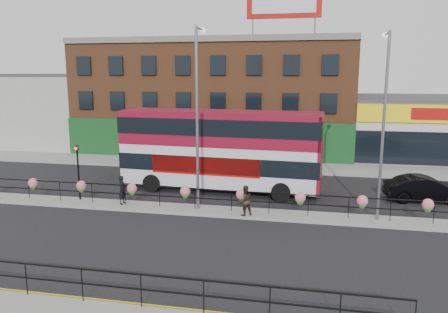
% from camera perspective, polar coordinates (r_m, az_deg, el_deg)
% --- Properties ---
extents(ground, '(120.00, 120.00, 0.00)m').
position_cam_1_polar(ground, '(23.61, -1.44, -7.32)').
color(ground, black).
rests_on(ground, ground).
extents(north_pavement, '(60.00, 4.00, 0.15)m').
position_cam_1_polar(north_pavement, '(35.00, 2.90, -1.19)').
color(north_pavement, gray).
rests_on(north_pavement, ground).
extents(median, '(60.00, 1.60, 0.15)m').
position_cam_1_polar(median, '(23.58, -1.45, -7.15)').
color(median, gray).
rests_on(median, ground).
extents(yellow_line_inner, '(60.00, 0.10, 0.01)m').
position_cam_1_polar(yellow_line_inner, '(15.07, -10.08, -18.53)').
color(yellow_line_inner, gold).
rests_on(yellow_line_inner, ground).
extents(yellow_line_outer, '(60.00, 0.10, 0.01)m').
position_cam_1_polar(yellow_line_outer, '(14.92, -10.34, -18.85)').
color(yellow_line_outer, gold).
rests_on(yellow_line_outer, ground).
extents(brick_building, '(25.00, 12.21, 10.30)m').
position_cam_1_polar(brick_building, '(42.84, -0.79, 7.85)').
color(brick_building, brown).
rests_on(brick_building, ground).
extents(supermarket, '(15.00, 12.25, 5.30)m').
position_cam_1_polar(supermarket, '(43.45, 26.00, 3.52)').
color(supermarket, silver).
rests_on(supermarket, ground).
extents(warehouse_west, '(15.50, 12.00, 7.30)m').
position_cam_1_polar(warehouse_west, '(51.21, -23.64, 5.78)').
color(warehouse_west, '#A4A49F').
rests_on(warehouse_west, ground).
extents(median_railing, '(30.04, 0.56, 1.23)m').
position_cam_1_polar(median_railing, '(23.30, -1.46, -4.88)').
color(median_railing, black).
rests_on(median_railing, median).
extents(south_railing, '(20.04, 0.05, 1.12)m').
position_cam_1_polar(south_railing, '(15.11, -18.10, -14.76)').
color(south_railing, black).
rests_on(south_railing, south_pavement).
extents(double_decker_bus, '(12.67, 3.75, 5.06)m').
position_cam_1_polar(double_decker_bus, '(27.19, -0.43, 1.86)').
color(double_decker_bus, silver).
rests_on(double_decker_bus, ground).
extents(car, '(2.35, 4.80, 1.49)m').
position_cam_1_polar(car, '(27.95, 24.80, -3.86)').
color(car, black).
rests_on(car, ground).
extents(pedestrian_a, '(0.64, 0.47, 1.62)m').
position_cam_1_polar(pedestrian_a, '(25.04, -13.14, -4.26)').
color(pedestrian_a, black).
rests_on(pedestrian_a, median).
extents(pedestrian_b, '(1.29, 1.27, 1.58)m').
position_cam_1_polar(pedestrian_b, '(22.49, 2.75, -5.75)').
color(pedestrian_b, '#2E231A').
rests_on(pedestrian_b, median).
extents(lamp_column_west, '(0.34, 1.68, 9.59)m').
position_cam_1_polar(lamp_column_west, '(23.05, -3.40, 7.03)').
color(lamp_column_west, slate).
rests_on(lamp_column_west, median).
extents(lamp_column_east, '(0.33, 1.61, 9.18)m').
position_cam_1_polar(lamp_column_east, '(22.54, 20.14, 5.69)').
color(lamp_column_east, slate).
rests_on(lamp_column_east, median).
extents(traffic_light_median, '(0.15, 0.28, 3.65)m').
position_cam_1_polar(traffic_light_median, '(26.24, -18.57, -0.47)').
color(traffic_light_median, black).
rests_on(traffic_light_median, median).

